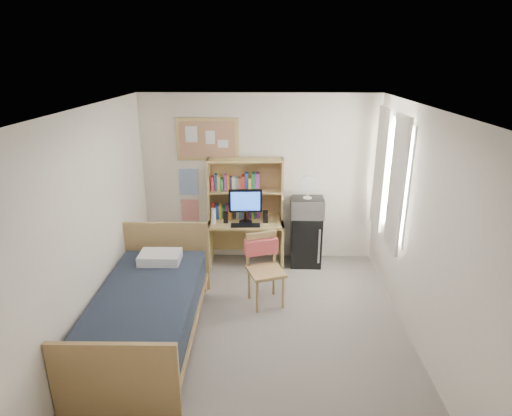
{
  "coord_description": "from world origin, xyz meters",
  "views": [
    {
      "loc": [
        0.11,
        -4.3,
        3.07
      ],
      "look_at": [
        -0.03,
        1.2,
        1.14
      ],
      "focal_mm": 30.0,
      "sensor_mm": 36.0,
      "label": 1
    }
  ],
  "objects_px": {
    "desk_fan": "(308,188)",
    "speaker_right": "(265,217)",
    "mini_fridge": "(306,240)",
    "microwave": "(307,207)",
    "desk_chair": "(266,271)",
    "bulletin_board": "(207,139)",
    "monitor": "(245,206)",
    "desk": "(246,243)",
    "bed": "(148,315)",
    "speaker_left": "(226,217)"
  },
  "relations": [
    {
      "from": "desk",
      "to": "microwave",
      "type": "bearing_deg",
      "value": -0.58
    },
    {
      "from": "desk_chair",
      "to": "monitor",
      "type": "relative_size",
      "value": 1.8
    },
    {
      "from": "bulletin_board",
      "to": "speaker_right",
      "type": "xyz_separation_m",
      "value": [
        0.88,
        -0.34,
        -1.11
      ]
    },
    {
      "from": "bulletin_board",
      "to": "speaker_right",
      "type": "bearing_deg",
      "value": -21.03
    },
    {
      "from": "bed",
      "to": "microwave",
      "type": "bearing_deg",
      "value": 44.41
    },
    {
      "from": "bulletin_board",
      "to": "desk_fan",
      "type": "height_order",
      "value": "bulletin_board"
    },
    {
      "from": "bed",
      "to": "speaker_right",
      "type": "xyz_separation_m",
      "value": [
        1.33,
        1.89,
        0.5
      ]
    },
    {
      "from": "desk_chair",
      "to": "speaker_left",
      "type": "relative_size",
      "value": 5.62
    },
    {
      "from": "speaker_right",
      "to": "microwave",
      "type": "distance_m",
      "value": 0.65
    },
    {
      "from": "mini_fridge",
      "to": "desk_fan",
      "type": "distance_m",
      "value": 0.85
    },
    {
      "from": "speaker_right",
      "to": "microwave",
      "type": "bearing_deg",
      "value": 4.59
    },
    {
      "from": "microwave",
      "to": "desk",
      "type": "bearing_deg",
      "value": -177.46
    },
    {
      "from": "desk_chair",
      "to": "microwave",
      "type": "bearing_deg",
      "value": 43.04
    },
    {
      "from": "bulletin_board",
      "to": "monitor",
      "type": "relative_size",
      "value": 1.78
    },
    {
      "from": "desk_chair",
      "to": "desk_fan",
      "type": "height_order",
      "value": "desk_fan"
    },
    {
      "from": "bulletin_board",
      "to": "desk",
      "type": "xyz_separation_m",
      "value": [
        0.58,
        -0.29,
        -1.56
      ]
    },
    {
      "from": "desk",
      "to": "microwave",
      "type": "height_order",
      "value": "microwave"
    },
    {
      "from": "monitor",
      "to": "desk_fan",
      "type": "xyz_separation_m",
      "value": [
        0.93,
        0.09,
        0.27
      ]
    },
    {
      "from": "mini_fridge",
      "to": "bed",
      "type": "xyz_separation_m",
      "value": [
        -1.96,
        -1.99,
        -0.09
      ]
    },
    {
      "from": "desk_fan",
      "to": "desk",
      "type": "bearing_deg",
      "value": -177.46
    },
    {
      "from": "mini_fridge",
      "to": "microwave",
      "type": "bearing_deg",
      "value": -90.0
    },
    {
      "from": "monitor",
      "to": "speaker_right",
      "type": "bearing_deg",
      "value": 0.0
    },
    {
      "from": "monitor",
      "to": "speaker_right",
      "type": "height_order",
      "value": "monitor"
    },
    {
      "from": "mini_fridge",
      "to": "monitor",
      "type": "xyz_separation_m",
      "value": [
        -0.93,
        -0.11,
        0.58
      ]
    },
    {
      "from": "desk",
      "to": "mini_fridge",
      "type": "bearing_deg",
      "value": 0.65
    },
    {
      "from": "desk_chair",
      "to": "speaker_right",
      "type": "distance_m",
      "value": 1.15
    },
    {
      "from": "speaker_left",
      "to": "speaker_right",
      "type": "height_order",
      "value": "speaker_right"
    },
    {
      "from": "bulletin_board",
      "to": "bed",
      "type": "height_order",
      "value": "bulletin_board"
    },
    {
      "from": "bed",
      "to": "speaker_left",
      "type": "height_order",
      "value": "speaker_left"
    },
    {
      "from": "speaker_right",
      "to": "desk_fan",
      "type": "relative_size",
      "value": 0.56
    },
    {
      "from": "desk_fan",
      "to": "speaker_right",
      "type": "bearing_deg",
      "value": -172.29
    },
    {
      "from": "bed",
      "to": "monitor",
      "type": "distance_m",
      "value": 2.25
    },
    {
      "from": "bed",
      "to": "desk_fan",
      "type": "bearing_deg",
      "value": 44.41
    },
    {
      "from": "bulletin_board",
      "to": "monitor",
      "type": "bearing_deg",
      "value": -31.06
    },
    {
      "from": "speaker_left",
      "to": "desk_fan",
      "type": "bearing_deg",
      "value": 2.35
    },
    {
      "from": "desk_chair",
      "to": "mini_fridge",
      "type": "height_order",
      "value": "desk_chair"
    },
    {
      "from": "mini_fridge",
      "to": "bed",
      "type": "distance_m",
      "value": 2.79
    },
    {
      "from": "mini_fridge",
      "to": "desk_fan",
      "type": "xyz_separation_m",
      "value": [
        -0.0,
        -0.02,
        0.85
      ]
    },
    {
      "from": "bulletin_board",
      "to": "speaker_left",
      "type": "bearing_deg",
      "value": -52.05
    },
    {
      "from": "bed",
      "to": "microwave",
      "type": "distance_m",
      "value": 2.85
    },
    {
      "from": "speaker_left",
      "to": "mini_fridge",
      "type": "bearing_deg",
      "value": 3.28
    },
    {
      "from": "desk",
      "to": "desk_chair",
      "type": "bearing_deg",
      "value": -76.81
    },
    {
      "from": "mini_fridge",
      "to": "microwave",
      "type": "distance_m",
      "value": 0.54
    },
    {
      "from": "desk",
      "to": "speaker_right",
      "type": "xyz_separation_m",
      "value": [
        0.3,
        -0.05,
        0.45
      ]
    },
    {
      "from": "desk",
      "to": "monitor",
      "type": "bearing_deg",
      "value": -90.0
    },
    {
      "from": "mini_fridge",
      "to": "desk_fan",
      "type": "bearing_deg",
      "value": -90.0
    },
    {
      "from": "desk",
      "to": "speaker_right",
      "type": "bearing_deg",
      "value": -11.31
    },
    {
      "from": "bulletin_board",
      "to": "speaker_left",
      "type": "relative_size",
      "value": 5.57
    },
    {
      "from": "speaker_left",
      "to": "desk",
      "type": "bearing_deg",
      "value": 11.31
    },
    {
      "from": "speaker_left",
      "to": "microwave",
      "type": "xyz_separation_m",
      "value": [
        1.23,
        0.1,
        0.14
      ]
    }
  ]
}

